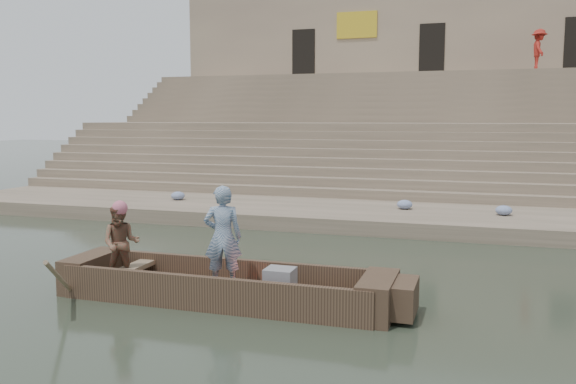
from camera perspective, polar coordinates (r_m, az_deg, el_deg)
The scene contains 13 objects.
ground at distance 9.47m, azimuth 13.62°, elevation -11.67°, with size 120.00×120.00×0.00m, color #263124.
lower_landing at distance 17.20m, azimuth 15.54°, elevation -2.61°, with size 32.00×4.00×0.40m, color gray.
mid_landing at distance 24.52m, azimuth 16.31°, elevation 3.00°, with size 32.00×3.00×2.80m, color gray.
upper_landing at distance 31.47m, azimuth 16.70°, elevation 6.00°, with size 32.00×3.00×5.20m, color gray.
ghat_steps at distance 26.18m, azimuth 16.43°, elevation 4.11°, with size 32.00×11.00×5.20m.
building_wall at distance 35.56m, azimuth 16.99°, elevation 10.92°, with size 32.00×5.07×11.20m.
main_rowboat at distance 10.15m, azimuth -6.08°, elevation -9.58°, with size 5.00×1.30×0.22m, color brown.
rowboat_trim at distance 10.00m, azimuth -5.01°, elevation -8.63°, with size 6.04×2.63×2.00m.
standing_man at distance 9.92m, azimuth -6.19°, elevation -4.25°, with size 0.62×0.41×1.70m, color navy.
rowing_man at distance 10.64m, azimuth -15.53°, elevation -4.71°, with size 0.65×0.50×1.33m, color #216542.
television at distance 9.72m, azimuth -0.82°, elevation -8.38°, with size 0.46×0.42×0.40m.
pedestrian at distance 30.99m, azimuth 22.66°, elevation 12.32°, with size 1.22×0.70×1.89m, color #A1231B.
cloth_bundles at distance 17.23m, azimuth 18.62°, elevation -1.59°, with size 16.22×3.09×0.26m.
Camera 1 is at (0.56, -8.96, 3.00)m, focal length 37.56 mm.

